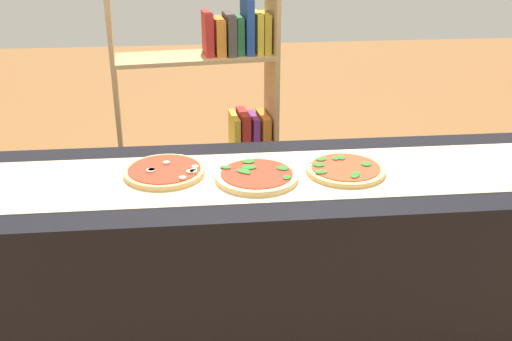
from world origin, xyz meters
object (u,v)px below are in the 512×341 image
pizza_mushroom_0 (165,171)px  pizza_spinach_1 (257,176)px  pizza_spinach_2 (345,169)px  bookshelf (217,122)px

pizza_mushroom_0 → pizza_spinach_1: (0.28, -0.06, 0.00)m
pizza_spinach_1 → pizza_spinach_2: 0.29m
pizza_mushroom_0 → pizza_spinach_2: pizza_mushroom_0 is taller
pizza_mushroom_0 → pizza_spinach_2: size_ratio=1.01×
pizza_mushroom_0 → pizza_spinach_1: 0.29m
pizza_spinach_2 → pizza_spinach_1: bearing=-175.4°
pizza_spinach_1 → bookshelf: (-0.09, 1.10, -0.21)m
pizza_mushroom_0 → pizza_spinach_2: (0.57, -0.04, -0.00)m
pizza_spinach_2 → bookshelf: 1.15m
pizza_spinach_1 → bookshelf: 1.12m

